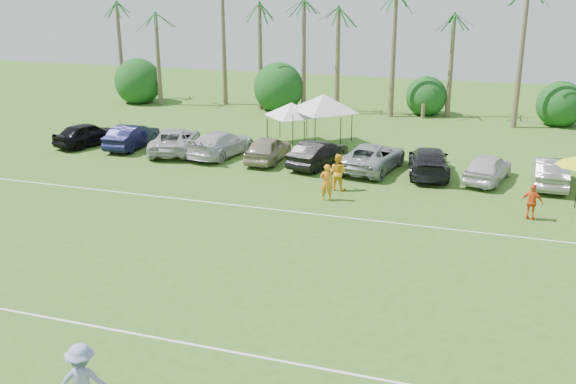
% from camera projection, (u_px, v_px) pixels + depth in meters
% --- Properties ---
extents(ground, '(120.00, 120.00, 0.00)m').
position_uv_depth(ground, '(46.00, 359.00, 18.33)').
color(ground, '#38611D').
rests_on(ground, ground).
extents(field_lines, '(80.00, 12.10, 0.01)m').
position_uv_depth(field_lines, '(177.00, 252.00, 25.55)').
color(field_lines, white).
rests_on(field_lines, ground).
extents(palm_tree_0, '(2.40, 2.40, 8.90)m').
position_uv_depth(palm_tree_0, '(109.00, 15.00, 56.85)').
color(palm_tree_0, brown).
rests_on(palm_tree_0, ground).
extents(palm_tree_1, '(2.40, 2.40, 9.90)m').
position_uv_depth(palm_tree_1, '(158.00, 6.00, 55.09)').
color(palm_tree_1, brown).
rests_on(palm_tree_1, ground).
extents(palm_tree_4, '(2.40, 2.40, 8.90)m').
position_uv_depth(palm_tree_4, '(303.00, 19.00, 51.48)').
color(palm_tree_4, brown).
rests_on(palm_tree_4, ground).
extents(palm_tree_5, '(2.40, 2.40, 9.90)m').
position_uv_depth(palm_tree_5, '(352.00, 8.00, 50.02)').
color(palm_tree_5, brown).
rests_on(palm_tree_5, ground).
extents(palm_tree_8, '(2.40, 2.40, 8.90)m').
position_uv_depth(palm_tree_8, '(527.00, 23.00, 46.41)').
color(palm_tree_8, brown).
rests_on(palm_tree_8, ground).
extents(bush_tree_0, '(4.00, 4.00, 4.00)m').
position_uv_depth(bush_tree_0, '(149.00, 79.00, 58.63)').
color(bush_tree_0, brown).
rests_on(bush_tree_0, ground).
extents(bush_tree_1, '(4.00, 4.00, 4.00)m').
position_uv_depth(bush_tree_1, '(283.00, 86.00, 54.75)').
color(bush_tree_1, brown).
rests_on(bush_tree_1, ground).
extents(bush_tree_2, '(4.00, 4.00, 4.00)m').
position_uv_depth(bush_tree_2, '(426.00, 94.00, 51.17)').
color(bush_tree_2, brown).
rests_on(bush_tree_2, ground).
extents(bush_tree_3, '(4.00, 4.00, 4.00)m').
position_uv_depth(bush_tree_3, '(560.00, 100.00, 48.19)').
color(bush_tree_3, brown).
rests_on(bush_tree_3, ground).
extents(sideline_player_a, '(0.79, 0.66, 1.83)m').
position_uv_depth(sideline_player_a, '(327.00, 182.00, 31.45)').
color(sideline_player_a, orange).
rests_on(sideline_player_a, ground).
extents(sideline_player_b, '(1.05, 0.88, 1.92)m').
position_uv_depth(sideline_player_b, '(338.00, 172.00, 32.99)').
color(sideline_player_b, '#FFA71C').
rests_on(sideline_player_b, ground).
extents(sideline_player_c, '(1.05, 0.67, 1.66)m').
position_uv_depth(sideline_player_c, '(532.00, 202.00, 28.85)').
color(sideline_player_c, '#E65219').
rests_on(sideline_player_c, ground).
extents(canopy_tent_left, '(3.92, 3.92, 3.18)m').
position_uv_depth(canopy_tent_left, '(292.00, 103.00, 42.13)').
color(canopy_tent_left, black).
rests_on(canopy_tent_left, ground).
extents(canopy_tent_right, '(4.83, 4.83, 3.92)m').
position_uv_depth(canopy_tent_right, '(324.00, 94.00, 41.51)').
color(canopy_tent_right, black).
rests_on(canopy_tent_right, ground).
extents(frisbee_player, '(1.46, 1.16, 1.97)m').
position_uv_depth(frisbee_player, '(82.00, 381.00, 15.65)').
color(frisbee_player, '#8A8DC3').
rests_on(frisbee_player, ground).
extents(parked_car_0, '(3.16, 4.88, 1.55)m').
position_uv_depth(parked_car_0, '(87.00, 134.00, 42.10)').
color(parked_car_0, black).
rests_on(parked_car_0, ground).
extents(parked_car_1, '(1.73, 4.73, 1.55)m').
position_uv_depth(parked_car_1, '(132.00, 136.00, 41.47)').
color(parked_car_1, black).
rests_on(parked_car_1, ground).
extents(parked_car_2, '(4.08, 6.07, 1.55)m').
position_uv_depth(parked_car_2, '(175.00, 140.00, 40.43)').
color(parked_car_2, '#B3B4B8').
rests_on(parked_car_2, ground).
extents(parked_car_3, '(3.07, 5.63, 1.55)m').
position_uv_depth(parked_car_3, '(221.00, 144.00, 39.56)').
color(parked_car_3, silver).
rests_on(parked_car_3, ground).
extents(parked_car_4, '(1.84, 4.54, 1.55)m').
position_uv_depth(parked_car_4, '(268.00, 149.00, 38.37)').
color(parked_car_4, gray).
rests_on(parked_car_4, ground).
extents(parked_car_5, '(2.71, 4.95, 1.55)m').
position_uv_depth(parked_car_5, '(318.00, 153.00, 37.32)').
color(parked_car_5, black).
rests_on(parked_car_5, ground).
extents(parked_car_6, '(3.41, 5.90, 1.55)m').
position_uv_depth(parked_car_6, '(373.00, 157.00, 36.56)').
color(parked_car_6, '#999DA2').
rests_on(parked_car_6, ground).
extents(parked_car_7, '(2.95, 5.59, 1.55)m').
position_uv_depth(parked_car_7, '(429.00, 161.00, 35.66)').
color(parked_car_7, black).
rests_on(parked_car_7, ground).
extents(parked_car_8, '(2.76, 4.83, 1.55)m').
position_uv_depth(parked_car_8, '(488.00, 168.00, 34.46)').
color(parked_car_8, silver).
rests_on(parked_car_8, ground).
extents(parked_car_9, '(1.66, 4.70, 1.55)m').
position_uv_depth(parked_car_9, '(550.00, 172.00, 33.71)').
color(parked_car_9, gray).
rests_on(parked_car_9, ground).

